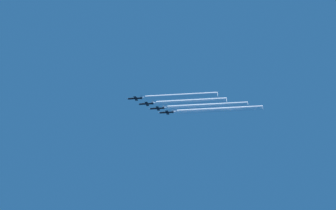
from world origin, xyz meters
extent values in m
cylinder|color=black|center=(-11.32, 9.11, 221.32)|extent=(1.12, 9.68, 1.12)
cone|color=silver|center=(-11.32, 14.76, 221.32)|extent=(1.06, 1.63, 1.06)
ellipsoid|color=#332D14|center=(-11.32, 11.24, 221.80)|extent=(0.62, 2.24, 0.50)
cube|color=black|center=(-11.32, 8.62, 221.24)|extent=(8.15, 1.94, 0.12)
cube|color=black|center=(-11.32, 4.72, 221.32)|extent=(3.46, 1.12, 0.12)
cube|color=silver|center=(-11.32, 4.80, 222.75)|extent=(0.10, 1.32, 1.73)
cylinder|color=black|center=(-11.32, 4.02, 221.32)|extent=(0.84, 0.61, 0.84)
cylinder|color=black|center=(-3.32, 2.78, 220.05)|extent=(1.12, 9.68, 1.12)
cone|color=silver|center=(-3.32, 8.43, 220.05)|extent=(1.06, 1.63, 1.06)
ellipsoid|color=#332D14|center=(-3.32, 4.91, 220.53)|extent=(0.62, 2.24, 0.50)
cube|color=black|center=(-3.32, 2.30, 219.97)|extent=(8.15, 1.94, 0.12)
cube|color=black|center=(-3.32, -1.61, 220.05)|extent=(3.46, 1.12, 0.12)
cube|color=silver|center=(-3.32, -1.53, 221.48)|extent=(0.10, 1.32, 1.73)
cylinder|color=black|center=(-3.32, -2.31, 220.05)|extent=(0.84, 0.61, 0.84)
cylinder|color=black|center=(4.19, -3.66, 219.10)|extent=(1.12, 9.68, 1.12)
cone|color=silver|center=(4.19, 1.99, 219.10)|extent=(1.06, 1.63, 1.06)
ellipsoid|color=#332D14|center=(4.19, -1.54, 219.58)|extent=(0.62, 2.24, 0.50)
cube|color=black|center=(4.19, -4.15, 219.02)|extent=(8.15, 1.94, 0.12)
cube|color=black|center=(4.19, -8.05, 219.10)|extent=(3.46, 1.12, 0.12)
cube|color=silver|center=(4.19, -7.97, 220.53)|extent=(0.10, 1.32, 1.73)
cylinder|color=black|center=(4.19, -8.76, 219.10)|extent=(0.84, 0.61, 0.84)
cylinder|color=black|center=(11.28, -9.17, 218.40)|extent=(1.12, 9.68, 1.12)
cone|color=silver|center=(11.28, -3.51, 218.40)|extent=(1.06, 1.63, 1.06)
ellipsoid|color=#332D14|center=(11.28, -7.04, 218.88)|extent=(0.62, 2.24, 0.50)
cube|color=black|center=(11.28, -9.65, 218.32)|extent=(8.15, 1.94, 0.12)
cube|color=black|center=(11.28, -13.55, 218.40)|extent=(3.46, 1.12, 0.12)
cube|color=silver|center=(11.28, -13.47, 219.83)|extent=(0.10, 1.32, 1.73)
cylinder|color=black|center=(11.28, -14.26, 218.40)|extent=(0.84, 0.61, 0.84)
cylinder|color=white|center=(-11.32, -17.45, 221.32)|extent=(1.63, 42.85, 1.63)
cylinder|color=white|center=(-11.32, -22.60, 221.32)|extent=(3.10, 49.28, 3.10)
cylinder|color=white|center=(-3.32, -23.36, 220.05)|extent=(1.63, 42.00, 1.63)
cylinder|color=white|center=(-3.32, -28.40, 220.05)|extent=(3.10, 48.30, 3.10)
cylinder|color=white|center=(4.19, -32.92, 219.10)|extent=(1.63, 48.24, 1.63)
cylinder|color=white|center=(4.19, -38.71, 219.10)|extent=(3.10, 55.48, 3.10)
cylinder|color=white|center=(11.28, -40.23, 218.40)|extent=(1.63, 51.85, 1.63)
cylinder|color=white|center=(11.28, -46.45, 218.40)|extent=(3.10, 59.62, 3.10)
camera|label=1|loc=(-571.81, -96.00, 2.62)|focal=96.14mm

